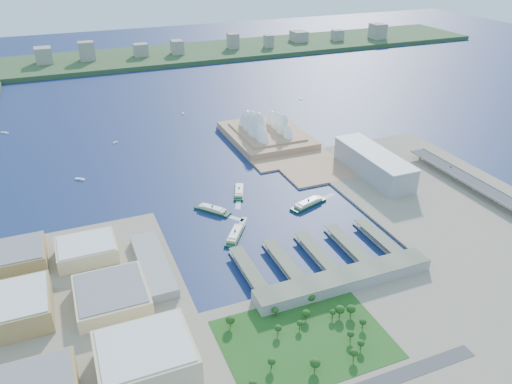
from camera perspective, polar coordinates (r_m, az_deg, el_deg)
name	(u,v)px	position (r m, az deg, el deg)	size (l,w,h in m)	color
ground	(278,227)	(634.86, 2.51, -4.01)	(3000.00, 3000.00, 0.00)	#0E1B44
west_land	(80,335)	(508.23, -19.50, -15.16)	(220.00, 390.00, 3.00)	gray
south_land	(372,337)	(491.27, 13.13, -15.83)	(720.00, 180.00, 3.00)	gray
east_land	(455,208)	(723.65, 21.82, -1.75)	(240.00, 500.00, 3.00)	gray
peninsula	(272,142)	(885.53, 1.87, 5.74)	(135.00, 220.00, 3.00)	#A77B5B
far_shore	(136,58)	(1521.58, -13.50, 14.67)	(2200.00, 260.00, 12.00)	#2D4926
opera_house	(267,122)	(890.71, 1.22, 7.99)	(134.00, 180.00, 58.00)	white
toaster_building	(373,164)	(775.74, 13.28, 3.18)	(45.00, 155.00, 35.00)	gray
expressway	(496,199)	(755.04, 25.76, -0.70)	(26.00, 340.00, 11.85)	gray
west_buildings	(74,299)	(525.85, -20.09, -11.46)	(200.00, 280.00, 27.00)	olive
ferry_wharves	(316,253)	(582.29, 6.87, -6.93)	(184.00, 90.00, 9.30)	#4D5540
terminal_building	(344,280)	(539.24, 10.06, -9.85)	(200.00, 28.00, 12.00)	gray
park	(305,333)	(471.83, 5.59, -15.69)	(150.00, 110.00, 16.00)	#194714
far_skyline	(136,47)	(1495.31, -13.51, 15.77)	(1900.00, 140.00, 55.00)	gray
ferry_a	(212,208)	(667.56, -5.01, -1.89)	(13.05, 51.27, 9.69)	#0D3520
ferry_b	(239,190)	(712.10, -1.94, 0.23)	(12.92, 50.74, 9.59)	#0D3520
ferry_c	(235,233)	(612.79, -2.40, -4.75)	(13.31, 52.27, 9.88)	#0D3520
ferry_d	(308,202)	(682.59, 6.01, -1.17)	(14.52, 57.06, 10.79)	#0D3520
boat_a	(80,179)	(796.54, -19.48, 1.43)	(3.87, 15.47, 2.98)	white
boat_b	(115,142)	(918.76, -15.79, 5.50)	(3.28, 9.37, 2.53)	white
boat_c	(301,99)	(1126.66, 5.15, 10.54)	(3.02, 10.35, 2.33)	white
boat_d	(5,132)	(1038.67, -26.80, 6.09)	(3.30, 15.10, 2.55)	white
boat_e	(183,113)	(1040.21, -8.33, 8.88)	(3.23, 10.15, 2.49)	white
car_c	(451,167)	(812.95, 21.35, 2.72)	(1.63, 4.02, 1.17)	slate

